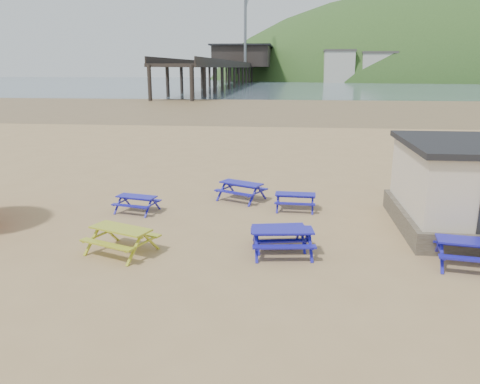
# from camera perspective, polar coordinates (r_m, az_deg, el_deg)

# --- Properties ---
(ground) EXTENTS (400.00, 400.00, 0.00)m
(ground) POSITION_cam_1_polar(r_m,az_deg,el_deg) (16.75, -4.12, -4.52)
(ground) COLOR tan
(ground) RESTS_ON ground
(wet_sand) EXTENTS (400.00, 400.00, 0.00)m
(wet_sand) POSITION_cam_1_polar(r_m,az_deg,el_deg) (70.81, 3.99, 10.36)
(wet_sand) COLOR olive
(wet_sand) RESTS_ON ground
(sea) EXTENTS (400.00, 400.00, 0.00)m
(sea) POSITION_cam_1_polar(r_m,az_deg,el_deg) (185.64, 5.55, 13.11)
(sea) COLOR #4A5D6A
(sea) RESTS_ON ground
(picnic_table_blue_a) EXTENTS (1.79, 1.56, 0.66)m
(picnic_table_blue_a) POSITION_cam_1_polar(r_m,az_deg,el_deg) (19.02, -12.45, -1.43)
(picnic_table_blue_a) COLOR #181EA1
(picnic_table_blue_a) RESTS_ON ground
(picnic_table_blue_b) EXTENTS (2.31, 2.14, 0.77)m
(picnic_table_blue_b) POSITION_cam_1_polar(r_m,az_deg,el_deg) (20.24, 0.16, 0.09)
(picnic_table_blue_b) COLOR #181EA1
(picnic_table_blue_b) RESTS_ON ground
(picnic_table_blue_c) EXTENTS (1.64, 1.34, 0.67)m
(picnic_table_blue_c) POSITION_cam_1_polar(r_m,az_deg,el_deg) (19.00, 6.74, -1.17)
(picnic_table_blue_c) COLOR #181EA1
(picnic_table_blue_c) RESTS_ON ground
(picnic_table_blue_d) EXTENTS (1.89, 1.64, 0.70)m
(picnic_table_blue_d) POSITION_cam_1_polar(r_m,az_deg,el_deg) (15.01, 4.74, -5.46)
(picnic_table_blue_d) COLOR #181EA1
(picnic_table_blue_d) RESTS_ON ground
(picnic_table_blue_e) EXTENTS (2.06, 1.74, 0.79)m
(picnic_table_blue_e) POSITION_cam_1_polar(r_m,az_deg,el_deg) (14.49, 5.16, -6.04)
(picnic_table_blue_e) COLOR #181EA1
(picnic_table_blue_e) RESTS_ON ground
(picnic_table_blue_f) EXTENTS (2.14, 1.82, 0.81)m
(picnic_table_blue_f) POSITION_cam_1_polar(r_m,az_deg,el_deg) (15.05, 26.35, -6.75)
(picnic_table_blue_f) COLOR #181EA1
(picnic_table_blue_f) RESTS_ON ground
(picnic_table_yellow) EXTENTS (2.37, 2.15, 0.81)m
(picnic_table_yellow) POSITION_cam_1_polar(r_m,az_deg,el_deg) (14.98, -14.26, -5.71)
(picnic_table_yellow) COLOR gold
(picnic_table_yellow) RESTS_ON ground
(pier) EXTENTS (24.00, 220.00, 39.29)m
(pier) POSITION_cam_1_polar(r_m,az_deg,el_deg) (194.89, 0.16, 14.86)
(pier) COLOR black
(pier) RESTS_ON ground
(headland_town) EXTENTS (264.00, 144.00, 108.00)m
(headland_town) POSITION_cam_1_polar(r_m,az_deg,el_deg) (260.67, 26.24, 9.99)
(headland_town) COLOR #2D4C1E
(headland_town) RESTS_ON ground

